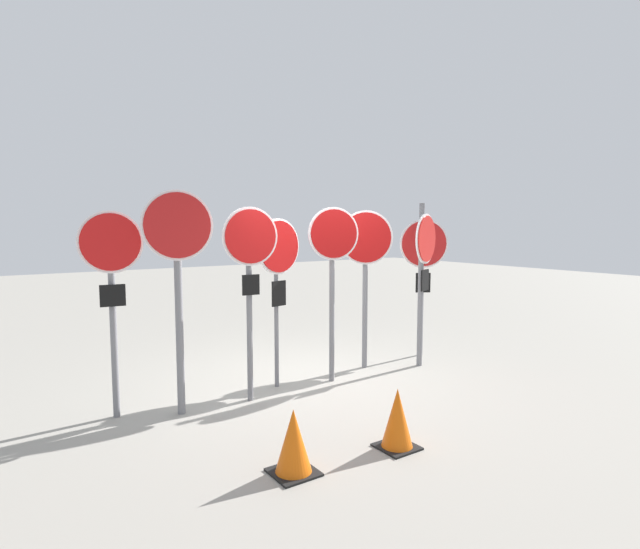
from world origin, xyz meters
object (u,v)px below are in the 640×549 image
(stop_sign_2, at_px, (250,263))
(traffic_cone_1, at_px, (293,442))
(stop_sign_4, at_px, (333,256))
(stop_sign_3, at_px, (278,263))
(stop_sign_6, at_px, (424,259))
(stop_sign_7, at_px, (424,254))
(traffic_cone_0, at_px, (397,419))
(stop_sign_5, at_px, (366,256))
(stop_sign_0, at_px, (112,272))
(stop_sign_1, at_px, (178,260))

(stop_sign_2, height_order, traffic_cone_1, stop_sign_2)
(stop_sign_4, relative_size, traffic_cone_1, 4.16)
(stop_sign_2, xyz_separation_m, stop_sign_3, (0.55, 0.28, -0.04))
(stop_sign_6, bearing_deg, traffic_cone_1, -175.54)
(stop_sign_7, xyz_separation_m, traffic_cone_0, (-2.75, -2.35, -1.41))
(stop_sign_4, distance_m, traffic_cone_0, 2.60)
(stop_sign_7, bearing_deg, stop_sign_5, -148.03)
(stop_sign_3, relative_size, traffic_cone_0, 3.79)
(stop_sign_4, distance_m, stop_sign_6, 1.61)
(stop_sign_2, distance_m, traffic_cone_0, 2.49)
(stop_sign_7, bearing_deg, stop_sign_0, -149.93)
(stop_sign_4, bearing_deg, stop_sign_1, -163.51)
(stop_sign_3, distance_m, traffic_cone_0, 2.64)
(traffic_cone_1, bearing_deg, stop_sign_6, 27.53)
(traffic_cone_1, bearing_deg, stop_sign_1, 100.46)
(stop_sign_1, distance_m, stop_sign_4, 2.14)
(stop_sign_4, distance_m, stop_sign_5, 0.83)
(stop_sign_6, xyz_separation_m, traffic_cone_0, (-2.30, -1.90, -1.37))
(traffic_cone_1, bearing_deg, stop_sign_5, 40.04)
(stop_sign_0, bearing_deg, stop_sign_6, 0.21)
(stop_sign_1, height_order, traffic_cone_0, stop_sign_1)
(stop_sign_1, bearing_deg, stop_sign_5, 16.35)
(stop_sign_3, xyz_separation_m, stop_sign_5, (1.52, 0.05, 0.03))
(stop_sign_7, bearing_deg, traffic_cone_0, -109.62)
(stop_sign_1, distance_m, traffic_cone_0, 2.89)
(stop_sign_3, distance_m, stop_sign_4, 0.77)
(stop_sign_2, relative_size, stop_sign_4, 0.99)
(stop_sign_2, bearing_deg, stop_sign_7, 10.41)
(stop_sign_0, xyz_separation_m, stop_sign_4, (2.78, -0.29, 0.09))
(stop_sign_6, bearing_deg, stop_sign_5, 130.89)
(stop_sign_1, xyz_separation_m, stop_sign_2, (0.86, -0.05, -0.07))
(stop_sign_3, bearing_deg, stop_sign_4, -29.57)
(stop_sign_5, height_order, traffic_cone_0, stop_sign_5)
(stop_sign_1, distance_m, stop_sign_7, 4.20)
(stop_sign_1, distance_m, traffic_cone_1, 2.43)
(stop_sign_0, xyz_separation_m, traffic_cone_1, (0.98, -2.19, -1.37))
(stop_sign_5, bearing_deg, traffic_cone_0, -88.51)
(stop_sign_1, relative_size, stop_sign_7, 1.12)
(stop_sign_7, height_order, traffic_cone_1, stop_sign_7)
(stop_sign_7, bearing_deg, stop_sign_3, -148.13)
(stop_sign_0, xyz_separation_m, stop_sign_5, (3.56, -0.03, 0.05))
(stop_sign_6, relative_size, stop_sign_7, 1.10)
(traffic_cone_0, bearing_deg, stop_sign_1, 125.55)
(traffic_cone_0, bearing_deg, stop_sign_3, 90.85)
(stop_sign_4, height_order, traffic_cone_0, stop_sign_4)
(stop_sign_1, distance_m, stop_sign_5, 2.94)
(stop_sign_5, xyz_separation_m, traffic_cone_0, (-1.48, -2.30, -1.41))
(stop_sign_1, bearing_deg, traffic_cone_0, -43.67)
(stop_sign_4, relative_size, stop_sign_6, 0.96)
(stop_sign_0, relative_size, stop_sign_2, 0.97)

